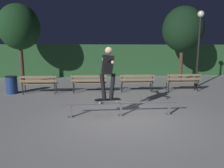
% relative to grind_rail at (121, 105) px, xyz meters
% --- Properties ---
extents(ground_plane, '(90.00, 90.00, 0.00)m').
position_rel_grind_rail_xyz_m(ground_plane, '(-0.00, -0.27, -0.33)').
color(ground_plane, '#ADAAA8').
extents(hedge_backdrop, '(24.00, 1.20, 2.30)m').
position_rel_grind_rail_xyz_m(hedge_backdrop, '(-0.00, 9.45, 0.82)').
color(hedge_backdrop, '#2D5B33').
rests_on(hedge_backdrop, ground).
extents(grind_rail, '(3.56, 0.18, 0.43)m').
position_rel_grind_rail_xyz_m(grind_rail, '(0.00, 0.00, 0.00)').
color(grind_rail, slate).
rests_on(grind_rail, ground).
extents(skateboard, '(0.80, 0.30, 0.09)m').
position_rel_grind_rail_xyz_m(skateboard, '(-0.40, 0.00, 0.18)').
color(skateboard, black).
rests_on(skateboard, grind_rail).
extents(skateboarder, '(0.63, 1.40, 1.56)m').
position_rel_grind_rail_xyz_m(skateboarder, '(-0.40, 0.00, 1.11)').
color(skateboarder, black).
rests_on(skateboarder, skateboard).
extents(park_bench_leftmost, '(1.62, 0.48, 0.88)m').
position_rel_grind_rail_xyz_m(park_bench_leftmost, '(-3.25, 3.33, 0.21)').
color(park_bench_leftmost, black).
rests_on(park_bench_leftmost, ground).
extents(park_bench_left_center, '(1.62, 0.48, 0.88)m').
position_rel_grind_rail_xyz_m(park_bench_left_center, '(-1.03, 3.33, 0.21)').
color(park_bench_left_center, black).
rests_on(park_bench_left_center, ground).
extents(park_bench_right_center, '(1.62, 0.48, 0.88)m').
position_rel_grind_rail_xyz_m(park_bench_right_center, '(1.19, 3.33, 0.21)').
color(park_bench_right_center, black).
rests_on(park_bench_right_center, ground).
extents(park_bench_rightmost, '(1.62, 0.48, 0.88)m').
position_rel_grind_rail_xyz_m(park_bench_rightmost, '(3.42, 3.33, 0.21)').
color(park_bench_rightmost, black).
rests_on(park_bench_rightmost, ground).
extents(tree_far_left, '(2.36, 2.36, 4.55)m').
position_rel_grind_rail_xyz_m(tree_far_left, '(-5.07, 6.75, 2.90)').
color(tree_far_left, '#4C3828').
rests_on(tree_far_left, ground).
extents(tree_far_right, '(2.50, 2.50, 4.57)m').
position_rel_grind_rail_xyz_m(tree_far_right, '(4.75, 6.69, 2.86)').
color(tree_far_right, '#4C3828').
rests_on(tree_far_right, ground).
extents(lamp_post_right, '(0.32, 0.32, 3.90)m').
position_rel_grind_rail_xyz_m(lamp_post_right, '(4.63, 4.37, 2.15)').
color(lamp_post_right, black).
rests_on(lamp_post_right, ground).
extents(trash_can, '(0.52, 0.52, 0.80)m').
position_rel_grind_rail_xyz_m(trash_can, '(-4.51, 3.55, 0.08)').
color(trash_can, navy).
rests_on(trash_can, ground).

